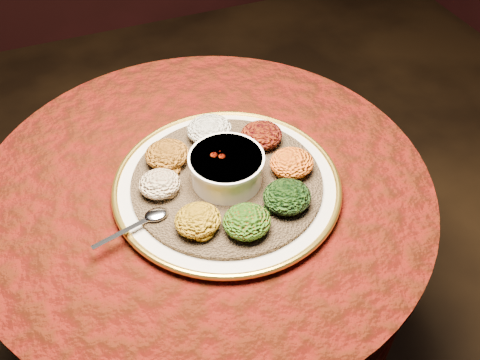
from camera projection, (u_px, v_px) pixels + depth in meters
name	position (u px, v px, depth m)	size (l,w,h in m)	color
table	(208.00, 235.00, 1.25)	(0.96, 0.96, 0.73)	black
platter	(227.00, 185.00, 1.10)	(0.49, 0.49, 0.02)	beige
injera	(227.00, 181.00, 1.09)	(0.39, 0.39, 0.01)	brown
stew_bowl	(227.00, 167.00, 1.06)	(0.15, 0.15, 0.06)	white
spoon	(151.00, 217.00, 1.01)	(0.15, 0.06, 0.01)	silver
portion_ayib	(209.00, 130.00, 1.16)	(0.10, 0.09, 0.05)	silver
portion_kitfo	(261.00, 135.00, 1.15)	(0.09, 0.09, 0.04)	black
portion_tikil	(292.00, 163.00, 1.09)	(0.09, 0.09, 0.04)	#B2770E
portion_gomen	(287.00, 197.00, 1.02)	(0.09, 0.09, 0.05)	black
portion_mixveg	(247.00, 221.00, 0.98)	(0.09, 0.09, 0.04)	#A0260A
portion_kik	(198.00, 220.00, 0.98)	(0.09, 0.08, 0.04)	#B07A0F
portion_timatim	(160.00, 184.00, 1.05)	(0.08, 0.08, 0.04)	maroon
portion_shiro	(167.00, 154.00, 1.11)	(0.09, 0.09, 0.04)	#945111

